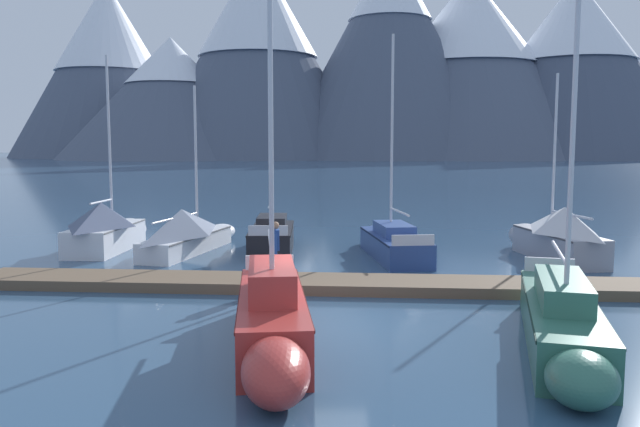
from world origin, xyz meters
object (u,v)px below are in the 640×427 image
object	(u,v)px
sailboat_second_berth	(189,231)
sailboat_far_berth	(391,241)
sailboat_mid_dock_port	(273,235)
sailboat_end_of_dock	(555,234)
sailboat_nearest_berth	(108,227)
sailboat_mid_dock_starboard	(272,320)
person_on_dock	(276,247)
sailboat_outer_slip	(563,321)

from	to	relation	value
sailboat_second_berth	sailboat_far_berth	distance (m)	7.88
sailboat_second_berth	sailboat_mid_dock_port	size ratio (longest dim) A/B	0.96
sailboat_mid_dock_port	sailboat_end_of_dock	xyz separation A→B (m)	(10.58, -1.66, 0.31)
sailboat_mid_dock_port	sailboat_end_of_dock	world-z (taller)	sailboat_mid_dock_port
sailboat_nearest_berth	sailboat_end_of_dock	bearing A→B (deg)	-5.87
sailboat_second_berth	sailboat_mid_dock_starboard	xyz separation A→B (m)	(4.40, -12.09, -0.12)
person_on_dock	sailboat_second_berth	bearing A→B (deg)	121.78
sailboat_second_berth	sailboat_far_berth	size ratio (longest dim) A/B	0.88
sailboat_outer_slip	sailboat_mid_dock_starboard	bearing A→B (deg)	-177.22
sailboat_mid_dock_starboard	sailboat_end_of_dock	bearing A→B (deg)	48.79
sailboat_second_berth	sailboat_mid_dock_starboard	world-z (taller)	sailboat_mid_dock_starboard
person_on_dock	sailboat_mid_dock_port	bearing A→B (deg)	95.93
sailboat_far_berth	sailboat_second_berth	bearing A→B (deg)	175.52
sailboat_nearest_berth	sailboat_outer_slip	xyz separation A→B (m)	(13.66, -12.27, -0.30)
sailboat_outer_slip	person_on_dock	bearing A→B (deg)	139.54
sailboat_mid_dock_port	sailboat_mid_dock_starboard	distance (m)	12.50
sailboat_mid_dock_starboard	sailboat_end_of_dock	size ratio (longest dim) A/B	1.38
sailboat_mid_dock_starboard	sailboat_far_berth	world-z (taller)	sailboat_mid_dock_starboard
sailboat_mid_dock_starboard	sailboat_outer_slip	bearing A→B (deg)	2.78
sailboat_end_of_dock	person_on_dock	distance (m)	11.12
sailboat_mid_dock_starboard	sailboat_outer_slip	world-z (taller)	sailboat_mid_dock_starboard
sailboat_second_berth	sailboat_far_berth	bearing A→B (deg)	-4.48
sailboat_far_berth	sailboat_outer_slip	size ratio (longest dim) A/B	1.11
sailboat_far_berth	sailboat_end_of_dock	world-z (taller)	sailboat_far_berth
sailboat_nearest_berth	sailboat_mid_dock_starboard	distance (m)	14.77
sailboat_mid_dock_port	sailboat_outer_slip	distance (m)	14.04
sailboat_far_berth	sailboat_mid_dock_starboard	bearing A→B (deg)	-106.77
sailboat_end_of_dock	person_on_dock	bearing A→B (deg)	-152.64
sailboat_nearest_berth	person_on_dock	bearing A→B (deg)	-43.15
sailboat_mid_dock_port	sailboat_outer_slip	size ratio (longest dim) A/B	1.01
sailboat_far_berth	sailboat_end_of_dock	xyz separation A→B (m)	(5.99, -0.68, 0.38)
sailboat_mid_dock_starboard	person_on_dock	distance (m)	5.72
sailboat_nearest_berth	sailboat_outer_slip	world-z (taller)	sailboat_nearest_berth
sailboat_second_berth	sailboat_mid_dock_starboard	size ratio (longest dim) A/B	0.77
sailboat_nearest_berth	sailboat_second_berth	world-z (taller)	sailboat_nearest_berth
sailboat_mid_dock_port	sailboat_outer_slip	xyz separation A→B (m)	(7.03, -12.16, -0.01)
sailboat_second_berth	sailboat_end_of_dock	xyz separation A→B (m)	(13.84, -1.30, 0.11)
sailboat_nearest_berth	sailboat_far_berth	bearing A→B (deg)	-5.52
sailboat_mid_dock_port	sailboat_far_berth	xyz separation A→B (m)	(4.59, -0.97, -0.07)
sailboat_mid_dock_starboard	person_on_dock	size ratio (longest dim) A/B	5.55
person_on_dock	sailboat_mid_dock_starboard	bearing A→B (deg)	-85.69
sailboat_outer_slip	sailboat_second_berth	bearing A→B (deg)	131.10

